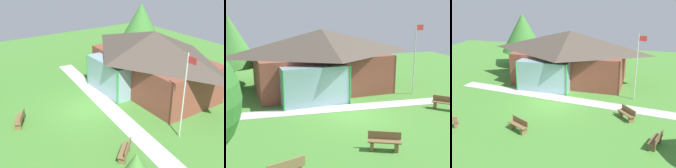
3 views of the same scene
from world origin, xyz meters
TOP-DOWN VIEW (x-y plane):
  - ground_plane at (0.00, 0.00)m, footprint 44.00×44.00m
  - pavilion at (-0.36, 5.95)m, footprint 10.92×7.21m
  - footpath at (0.00, 1.43)m, footprint 18.50×3.29m
  - flagpole at (5.98, 2.93)m, footprint 0.64×0.08m
  - bench_mid_right at (5.70, -0.95)m, footprint 1.33×1.41m
  - bench_lawn_far_right at (7.64, -4.16)m, footprint 0.87×1.56m
  - bench_front_center at (-0.70, -4.65)m, footprint 1.53×1.09m
  - tree_behind_pavilion_left at (-6.88, 10.12)m, footprint 4.62×4.62m

SIDE VIEW (x-z plane):
  - ground_plane at x=0.00m, z-range 0.00..0.00m
  - footpath at x=0.00m, z-range 0.00..0.03m
  - bench_mid_right at x=5.70m, z-range -0.02..0.82m
  - bench_lawn_far_right at x=7.64m, z-range -0.02..0.82m
  - bench_front_center at x=-0.70m, z-range -0.02..0.82m
  - pavilion at x=-0.36m, z-range 0.10..4.91m
  - flagpole at x=5.98m, z-range 0.29..5.60m
  - tree_behind_pavilion_left at x=-6.88m, z-range 0.82..6.66m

